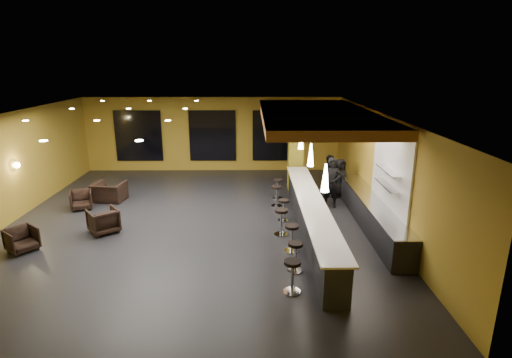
{
  "coord_description": "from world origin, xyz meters",
  "views": [
    {
      "loc": [
        1.87,
        -12.28,
        5.05
      ],
      "look_at": [
        2.0,
        0.5,
        1.3
      ],
      "focal_mm": 28.0,
      "sensor_mm": 36.0,
      "label": 1
    }
  ],
  "objects_px": {
    "prep_counter": "(371,214)",
    "armchair_b": "(103,221)",
    "pendant_1": "(311,155)",
    "staff_a": "(332,183)",
    "bar_stool_2": "(292,235)",
    "armchair_c": "(81,200)",
    "pendant_0": "(325,178)",
    "staff_b": "(330,176)",
    "column": "(296,147)",
    "bar_stool_5": "(277,193)",
    "pendant_2": "(301,140)",
    "bar_stool_3": "(281,219)",
    "bar_stool_0": "(292,272)",
    "armchair_a": "(22,240)",
    "staff_c": "(340,178)",
    "bar_stool_1": "(295,253)",
    "armchair_d": "(109,192)",
    "bar_counter": "(311,218)",
    "bar_stool_4": "(284,207)",
    "bar_stool_6": "(278,186)"
  },
  "relations": [
    {
      "from": "prep_counter",
      "to": "armchair_b",
      "type": "bearing_deg",
      "value": -177.56
    },
    {
      "from": "pendant_1",
      "to": "armchair_b",
      "type": "distance_m",
      "value": 6.66
    },
    {
      "from": "staff_a",
      "to": "bar_stool_2",
      "type": "xyz_separation_m",
      "value": [
        -1.76,
        -3.54,
        -0.41
      ]
    },
    {
      "from": "pendant_1",
      "to": "armchair_c",
      "type": "bearing_deg",
      "value": 167.77
    },
    {
      "from": "pendant_0",
      "to": "bar_stool_2",
      "type": "relative_size",
      "value": 0.9
    },
    {
      "from": "prep_counter",
      "to": "staff_b",
      "type": "relative_size",
      "value": 3.72
    },
    {
      "from": "staff_a",
      "to": "armchair_b",
      "type": "xyz_separation_m",
      "value": [
        -7.41,
        -2.18,
        -0.53
      ]
    },
    {
      "from": "prep_counter",
      "to": "pendant_0",
      "type": "xyz_separation_m",
      "value": [
        -2.0,
        -2.5,
        1.92
      ]
    },
    {
      "from": "column",
      "to": "bar_stool_5",
      "type": "height_order",
      "value": "column"
    },
    {
      "from": "pendant_2",
      "to": "bar_stool_3",
      "type": "bearing_deg",
      "value": -106.21
    },
    {
      "from": "bar_stool_0",
      "to": "bar_stool_3",
      "type": "bearing_deg",
      "value": 90.47
    },
    {
      "from": "prep_counter",
      "to": "armchair_a",
      "type": "relative_size",
      "value": 8.13
    },
    {
      "from": "staff_a",
      "to": "bar_stool_3",
      "type": "height_order",
      "value": "staff_a"
    },
    {
      "from": "staff_a",
      "to": "bar_stool_5",
      "type": "xyz_separation_m",
      "value": [
        -1.96,
        0.08,
        -0.42
      ]
    },
    {
      "from": "armchair_b",
      "to": "bar_stool_0",
      "type": "height_order",
      "value": "bar_stool_0"
    },
    {
      "from": "staff_b",
      "to": "staff_c",
      "type": "xyz_separation_m",
      "value": [
        0.33,
        -0.18,
        -0.04
      ]
    },
    {
      "from": "staff_a",
      "to": "staff_b",
      "type": "xyz_separation_m",
      "value": [
        0.21,
        1.31,
        -0.1
      ]
    },
    {
      "from": "column",
      "to": "pendant_0",
      "type": "distance_m",
      "value": 6.63
    },
    {
      "from": "bar_stool_5",
      "to": "bar_stool_2",
      "type": "bearing_deg",
      "value": -86.88
    },
    {
      "from": "pendant_2",
      "to": "pendant_0",
      "type": "bearing_deg",
      "value": -90.0
    },
    {
      "from": "staff_a",
      "to": "bar_stool_0",
      "type": "xyz_separation_m",
      "value": [
        -1.94,
        -5.6,
        -0.4
      ]
    },
    {
      "from": "pendant_0",
      "to": "bar_stool_1",
      "type": "height_order",
      "value": "pendant_0"
    },
    {
      "from": "staff_c",
      "to": "bar_stool_1",
      "type": "relative_size",
      "value": 1.96
    },
    {
      "from": "pendant_2",
      "to": "armchair_d",
      "type": "height_order",
      "value": "pendant_2"
    },
    {
      "from": "pendant_0",
      "to": "pendant_2",
      "type": "distance_m",
      "value": 5.0
    },
    {
      "from": "bar_counter",
      "to": "staff_c",
      "type": "xyz_separation_m",
      "value": [
        1.6,
        3.46,
        0.26
      ]
    },
    {
      "from": "bar_stool_1",
      "to": "bar_stool_4",
      "type": "xyz_separation_m",
      "value": [
        -0.03,
        3.3,
        -0.02
      ]
    },
    {
      "from": "pendant_0",
      "to": "bar_stool_6",
      "type": "distance_m",
      "value": 5.64
    },
    {
      "from": "armchair_c",
      "to": "bar_stool_1",
      "type": "bearing_deg",
      "value": -52.63
    },
    {
      "from": "bar_counter",
      "to": "armchair_c",
      "type": "xyz_separation_m",
      "value": [
        -7.88,
        2.21,
        -0.16
      ]
    },
    {
      "from": "armchair_a",
      "to": "bar_stool_4",
      "type": "relative_size",
      "value": 1.0
    },
    {
      "from": "bar_stool_3",
      "to": "bar_stool_4",
      "type": "distance_m",
      "value": 1.13
    },
    {
      "from": "armchair_b",
      "to": "bar_stool_0",
      "type": "distance_m",
      "value": 6.45
    },
    {
      "from": "staff_a",
      "to": "staff_b",
      "type": "height_order",
      "value": "staff_a"
    },
    {
      "from": "staff_c",
      "to": "armchair_b",
      "type": "height_order",
      "value": "staff_c"
    },
    {
      "from": "pendant_1",
      "to": "bar_stool_3",
      "type": "bearing_deg",
      "value": -145.51
    },
    {
      "from": "column",
      "to": "bar_stool_2",
      "type": "relative_size",
      "value": 4.5
    },
    {
      "from": "staff_c",
      "to": "armchair_b",
      "type": "bearing_deg",
      "value": 179.85
    },
    {
      "from": "staff_a",
      "to": "bar_stool_6",
      "type": "distance_m",
      "value": 2.13
    },
    {
      "from": "staff_a",
      "to": "column",
      "type": "bearing_deg",
      "value": 127.47
    },
    {
      "from": "pendant_1",
      "to": "staff_b",
      "type": "height_order",
      "value": "pendant_1"
    },
    {
      "from": "prep_counter",
      "to": "staff_b",
      "type": "bearing_deg",
      "value": 103.11
    },
    {
      "from": "staff_b",
      "to": "bar_stool_5",
      "type": "distance_m",
      "value": 2.51
    },
    {
      "from": "bar_stool_0",
      "to": "bar_stool_1",
      "type": "relative_size",
      "value": 1.02
    },
    {
      "from": "pendant_1",
      "to": "bar_stool_1",
      "type": "xyz_separation_m",
      "value": [
        -0.71,
        -2.81,
        -1.85
      ]
    },
    {
      "from": "prep_counter",
      "to": "bar_stool_4",
      "type": "xyz_separation_m",
      "value": [
        -2.74,
        0.5,
        0.04
      ]
    },
    {
      "from": "bar_counter",
      "to": "pendant_2",
      "type": "distance_m",
      "value": 3.52
    },
    {
      "from": "staff_c",
      "to": "bar_stool_5",
      "type": "distance_m",
      "value": 2.72
    },
    {
      "from": "pendant_1",
      "to": "bar_stool_3",
      "type": "distance_m",
      "value": 2.13
    },
    {
      "from": "column",
      "to": "armchair_d",
      "type": "relative_size",
      "value": 3.14
    }
  ]
}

